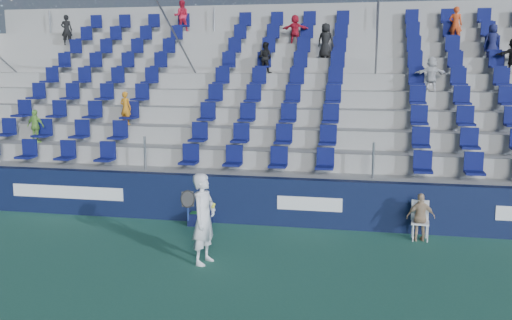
{
  "coord_description": "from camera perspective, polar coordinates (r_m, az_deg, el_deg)",
  "views": [
    {
      "loc": [
        2.92,
        -10.59,
        4.01
      ],
      "look_at": [
        0.2,
        2.8,
        1.7
      ],
      "focal_mm": 40.0,
      "sensor_mm": 36.0,
      "label": 1
    }
  ],
  "objects": [
    {
      "name": "sponsor_wall",
      "position": [
        14.45,
        -0.49,
        -4.05
      ],
      "size": [
        24.0,
        0.32,
        1.2
      ],
      "color": "#0F1738",
      "rests_on": "ground"
    },
    {
      "name": "ground",
      "position": [
        11.69,
        -3.75,
        -10.48
      ],
      "size": [
        70.0,
        70.0,
        0.0
      ],
      "primitive_type": "plane",
      "color": "#2B6550",
      "rests_on": "ground"
    },
    {
      "name": "tennis_player",
      "position": [
        11.57,
        -5.24,
        -5.86
      ],
      "size": [
        0.69,
        0.76,
        1.86
      ],
      "color": "white",
      "rests_on": "ground"
    },
    {
      "name": "line_judge",
      "position": [
        13.59,
        16.14,
        -5.52
      ],
      "size": [
        0.68,
        0.37,
        1.11
      ],
      "primitive_type": "imported",
      "rotation": [
        0.0,
        0.0,
        3.29
      ],
      "color": "tan",
      "rests_on": "ground"
    },
    {
      "name": "line_judge_chair",
      "position": [
        13.74,
        16.09,
        -5.53
      ],
      "size": [
        0.43,
        0.44,
        0.9
      ],
      "color": "white",
      "rests_on": "ground"
    },
    {
      "name": "ball_bin",
      "position": [
        14.48,
        -5.63,
        -5.81
      ],
      "size": [
        0.59,
        0.41,
        0.32
      ],
      "color": "#10153B",
      "rests_on": "ground"
    },
    {
      "name": "grandstand",
      "position": [
        19.15,
        2.67,
        3.96
      ],
      "size": [
        24.0,
        8.17,
        6.63
      ],
      "color": "gray",
      "rests_on": "ground"
    }
  ]
}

